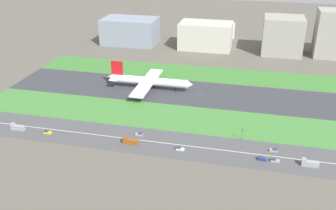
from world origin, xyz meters
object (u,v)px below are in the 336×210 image
Objects in this scene: car_4 at (262,159)px; traffic_light at (242,134)px; car_0 at (139,134)px; car_5 at (275,160)px; car_3 at (47,132)px; truck_2 at (310,163)px; terminal_building at (130,31)px; car_2 at (274,150)px; car_1 at (180,149)px; fuel_tank_centre at (225,30)px; fuel_tank_west at (199,29)px; truck_0 at (130,141)px; office_tower at (283,35)px; airliner at (148,81)px; truck_1 at (17,127)px; hangar_building at (206,36)px.

traffic_light reaches higher than car_4.
car_4 is at bearing -8.31° from car_0.
car_3 is at bearing 0.00° from car_5.
car_5 is at bearing -180.00° from car_4.
truck_2 is 248.57m from terminal_building.
car_4 and car_2 have the same top height.
fuel_tank_centre is (0.82, 237.00, 6.99)m from car_1.
fuel_tank_west reaches higher than car_2.
truck_0 is 202.51m from terminal_building.
fuel_tank_west is at bearing -90.24° from truck_0.
office_tower reaches higher than fuel_tank_west.
car_3 is 0.12× the size of office_tower.
car_4 is 21.44m from traffic_light.
terminal_building reaches higher than airliner.
airliner is at bearing -116.07° from car_3.
car_3 is 0.61× the size of traffic_light.
office_tower reaches higher than airliner.
truck_0 is 0.39× the size of fuel_tank_centre.
truck_1 is 0.23× the size of office_tower.
fuel_tank_west is at bearing 90.32° from car_0.
traffic_light is (71.84, -60.01, -1.94)m from airliner.
traffic_light is at bearing -27.56° from truck_2.
truck_0 reaches higher than car_0.
fuel_tank_west is (13.26, 159.00, 1.23)m from airliner.
car_1 is at bearing -180.00° from truck_1.
car_5 is 242.00m from fuel_tank_centre.
office_tower is at bearing 65.17° from car_0.
fuel_tank_centre is (92.22, 45.00, -4.92)m from terminal_building.
fuel_tank_west is (-13.27, 45.00, -5.25)m from hangar_building.
truck_1 is 0.39× the size of fuel_tank_west.
fuel_tank_centre is at bearing 98.00° from traffic_light.
car_1 is at bearing -168.51° from car_2.
car_5 is 0.52× the size of truck_1.
hangar_building is at bearing -73.57° from fuel_tank_west.
car_3 is 0.09× the size of hangar_building.
office_tower reaches higher than truck_1.
truck_1 is 1.91× the size of car_3.
airliner is at bearing 140.13° from traffic_light.
car_0 is 201.20m from office_tower.
fuel_tank_west reaches higher than car_1.
airliner is 151.23m from office_tower.
truck_0 is 211.16m from office_tower.
fuel_tank_centre is at bearing -108.48° from car_3.
traffic_light is (109.99, 17.99, 3.37)m from car_3.
fuel_tank_centre reaches higher than car_0.
car_2 is 239.53m from fuel_tank_west.
car_1 is at bearing -180.00° from car_3.
traffic_light is 0.20× the size of office_tower.
fuel_tank_west reaches higher than car_0.
car_0 is (-74.95, 10.00, 0.00)m from car_5.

